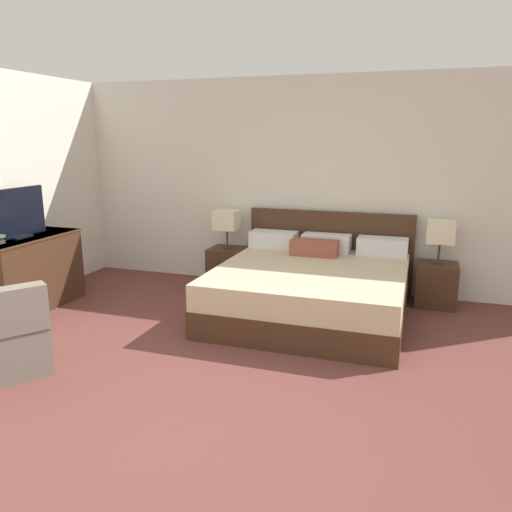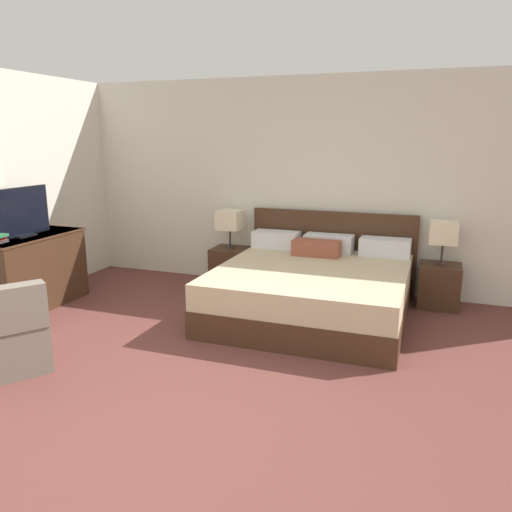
{
  "view_description": "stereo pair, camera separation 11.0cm",
  "coord_description": "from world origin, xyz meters",
  "px_view_note": "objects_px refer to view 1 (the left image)",
  "views": [
    {
      "loc": [
        1.36,
        -2.47,
        1.86
      ],
      "look_at": [
        -0.13,
        1.97,
        0.75
      ],
      "focal_mm": 35.0,
      "sensor_mm": 36.0,
      "label": 1
    },
    {
      "loc": [
        1.46,
        -2.44,
        1.86
      ],
      "look_at": [
        -0.13,
        1.97,
        0.75
      ],
      "focal_mm": 35.0,
      "sensor_mm": 36.0,
      "label": 2
    }
  ],
  "objects_px": {
    "nightstand_left": "(228,267)",
    "nightstand_right": "(436,285)",
    "bed": "(312,288)",
    "tv": "(16,214)",
    "table_lamp_right": "(441,232)",
    "table_lamp_left": "(227,220)",
    "dresser": "(28,272)"
  },
  "relations": [
    {
      "from": "nightstand_right",
      "to": "bed",
      "type": "bearing_deg",
      "value": -149.88
    },
    {
      "from": "tv",
      "to": "dresser",
      "type": "bearing_deg",
      "value": 91.95
    },
    {
      "from": "nightstand_right",
      "to": "table_lamp_right",
      "type": "height_order",
      "value": "table_lamp_right"
    },
    {
      "from": "nightstand_right",
      "to": "table_lamp_right",
      "type": "xyz_separation_m",
      "value": [
        -0.0,
        0.0,
        0.6
      ]
    },
    {
      "from": "nightstand_left",
      "to": "bed",
      "type": "bearing_deg",
      "value": -30.15
    },
    {
      "from": "nightstand_left",
      "to": "dresser",
      "type": "distance_m",
      "value": 2.34
    },
    {
      "from": "bed",
      "to": "nightstand_right",
      "type": "relative_size",
      "value": 4.2
    },
    {
      "from": "nightstand_right",
      "to": "dresser",
      "type": "relative_size",
      "value": 0.4
    },
    {
      "from": "bed",
      "to": "tv",
      "type": "height_order",
      "value": "tv"
    },
    {
      "from": "dresser",
      "to": "nightstand_right",
      "type": "bearing_deg",
      "value": 19.76
    },
    {
      "from": "nightstand_right",
      "to": "tv",
      "type": "height_order",
      "value": "tv"
    },
    {
      "from": "bed",
      "to": "nightstand_right",
      "type": "distance_m",
      "value": 1.47
    },
    {
      "from": "nightstand_left",
      "to": "table_lamp_left",
      "type": "bearing_deg",
      "value": 90.0
    },
    {
      "from": "nightstand_right",
      "to": "table_lamp_right",
      "type": "bearing_deg",
      "value": 90.0
    },
    {
      "from": "bed",
      "to": "nightstand_left",
      "type": "relative_size",
      "value": 4.2
    },
    {
      "from": "table_lamp_left",
      "to": "tv",
      "type": "height_order",
      "value": "tv"
    },
    {
      "from": "tv",
      "to": "table_lamp_left",
      "type": "bearing_deg",
      "value": 42.74
    },
    {
      "from": "nightstand_left",
      "to": "table_lamp_right",
      "type": "height_order",
      "value": "table_lamp_right"
    },
    {
      "from": "nightstand_left",
      "to": "tv",
      "type": "height_order",
      "value": "tv"
    },
    {
      "from": "dresser",
      "to": "tv",
      "type": "relative_size",
      "value": 1.58
    },
    {
      "from": "bed",
      "to": "nightstand_left",
      "type": "xyz_separation_m",
      "value": [
        -1.27,
        0.74,
        -0.05
      ]
    },
    {
      "from": "nightstand_left",
      "to": "nightstand_right",
      "type": "height_order",
      "value": "same"
    },
    {
      "from": "table_lamp_right",
      "to": "tv",
      "type": "height_order",
      "value": "tv"
    },
    {
      "from": "bed",
      "to": "dresser",
      "type": "relative_size",
      "value": 1.67
    },
    {
      "from": "bed",
      "to": "tv",
      "type": "relative_size",
      "value": 2.63
    },
    {
      "from": "nightstand_right",
      "to": "dresser",
      "type": "height_order",
      "value": "dresser"
    },
    {
      "from": "bed",
      "to": "table_lamp_left",
      "type": "relative_size",
      "value": 4.24
    },
    {
      "from": "nightstand_left",
      "to": "nightstand_right",
      "type": "distance_m",
      "value": 2.54
    },
    {
      "from": "bed",
      "to": "table_lamp_right",
      "type": "distance_m",
      "value": 1.57
    },
    {
      "from": "table_lamp_left",
      "to": "bed",
      "type": "bearing_deg",
      "value": -30.2
    },
    {
      "from": "nightstand_left",
      "to": "table_lamp_left",
      "type": "height_order",
      "value": "table_lamp_left"
    },
    {
      "from": "bed",
      "to": "nightstand_left",
      "type": "height_order",
      "value": "bed"
    }
  ]
}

